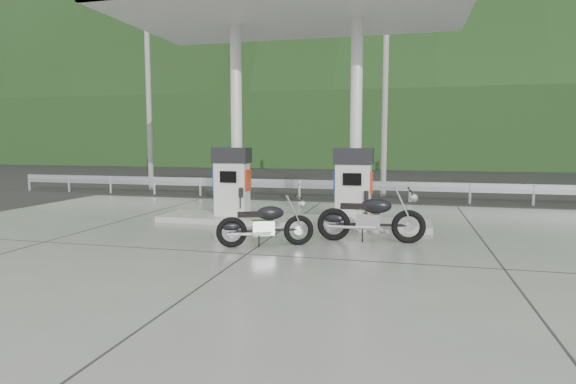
% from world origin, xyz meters
% --- Properties ---
extents(ground, '(160.00, 160.00, 0.00)m').
position_xyz_m(ground, '(0.00, 0.00, 0.00)').
color(ground, black).
rests_on(ground, ground).
extents(forecourt_apron, '(18.00, 14.00, 0.02)m').
position_xyz_m(forecourt_apron, '(0.00, 0.00, 0.01)').
color(forecourt_apron, slate).
rests_on(forecourt_apron, ground).
extents(pump_island, '(7.00, 1.40, 0.15)m').
position_xyz_m(pump_island, '(0.00, 2.50, 0.10)').
color(pump_island, gray).
rests_on(pump_island, forecourt_apron).
extents(gas_pump_left, '(0.95, 0.55, 1.80)m').
position_xyz_m(gas_pump_left, '(-1.60, 2.50, 1.07)').
color(gas_pump_left, silver).
rests_on(gas_pump_left, pump_island).
extents(gas_pump_right, '(0.95, 0.55, 1.80)m').
position_xyz_m(gas_pump_right, '(1.60, 2.50, 1.07)').
color(gas_pump_right, silver).
rests_on(gas_pump_right, pump_island).
extents(canopy_column_left, '(0.30, 0.30, 5.00)m').
position_xyz_m(canopy_column_left, '(-1.60, 2.90, 2.67)').
color(canopy_column_left, silver).
rests_on(canopy_column_left, pump_island).
extents(canopy_column_right, '(0.30, 0.30, 5.00)m').
position_xyz_m(canopy_column_right, '(1.60, 2.90, 2.67)').
color(canopy_column_right, silver).
rests_on(canopy_column_right, pump_island).
extents(canopy_roof, '(8.50, 5.00, 0.40)m').
position_xyz_m(canopy_roof, '(0.00, 2.50, 5.37)').
color(canopy_roof, silver).
rests_on(canopy_roof, canopy_column_left).
extents(guardrail, '(26.00, 0.16, 1.42)m').
position_xyz_m(guardrail, '(0.00, 8.00, 0.71)').
color(guardrail, '#AFB2B8').
rests_on(guardrail, ground).
extents(road, '(60.00, 7.00, 0.01)m').
position_xyz_m(road, '(0.00, 11.50, 0.00)').
color(road, black).
rests_on(road, ground).
extents(utility_pole_a, '(0.22, 0.22, 8.00)m').
position_xyz_m(utility_pole_a, '(-8.00, 9.50, 4.00)').
color(utility_pole_a, gray).
rests_on(utility_pole_a, ground).
extents(utility_pole_b, '(0.22, 0.22, 8.00)m').
position_xyz_m(utility_pole_b, '(2.00, 9.50, 4.00)').
color(utility_pole_b, gray).
rests_on(utility_pole_b, ground).
extents(tree_band, '(80.00, 6.00, 6.00)m').
position_xyz_m(tree_band, '(0.00, 30.00, 3.00)').
color(tree_band, black).
rests_on(tree_band, ground).
extents(forested_hills, '(100.00, 40.00, 140.00)m').
position_xyz_m(forested_hills, '(0.00, 60.00, 0.00)').
color(forested_hills, black).
rests_on(forested_hills, ground).
extents(motorcycle_left, '(1.94, 1.27, 0.88)m').
position_xyz_m(motorcycle_left, '(0.14, -0.23, 0.46)').
color(motorcycle_left, black).
rests_on(motorcycle_left, forecourt_apron).
extents(motorcycle_right, '(2.15, 0.79, 1.00)m').
position_xyz_m(motorcycle_right, '(2.17, 0.71, 0.52)').
color(motorcycle_right, black).
rests_on(motorcycle_right, forecourt_apron).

